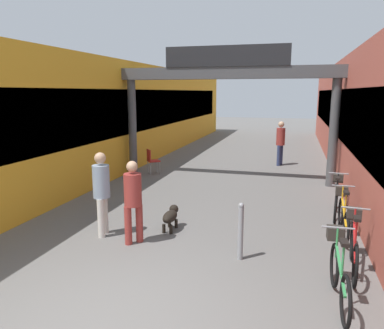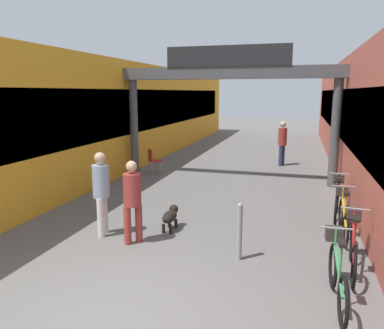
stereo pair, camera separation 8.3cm
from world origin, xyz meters
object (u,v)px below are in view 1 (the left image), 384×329
Objects in this scene: bollard_post_metal at (241,231)px; pedestrian_carrying_crate at (281,140)px; dog_on_leash at (171,216)px; bicycle_green_nearest at (339,271)px; pedestrian_with_dog at (133,197)px; bicycle_red_second at (354,244)px; bicycle_black_farthest at (337,197)px; pedestrian_companion at (101,188)px; cafe_chair_red_nearer at (152,159)px; bicycle_orange_third at (343,214)px.

pedestrian_carrying_crate is at bearing 88.19° from bollard_post_metal.
bicycle_green_nearest is (3.17, -2.00, 0.13)m from dog_on_leash.
dog_on_leash is (0.46, 0.88, -0.63)m from pedestrian_with_dog.
bicycle_red_second is 1.87m from bollard_post_metal.
pedestrian_companion is at bearing -150.92° from bicycle_black_farthest.
dog_on_leash is at bearing -64.35° from cafe_chair_red_nearer.
pedestrian_carrying_crate is at bearing 100.05° from bicycle_red_second.
pedestrian_companion is at bearing 163.21° from bicycle_green_nearest.
bicycle_orange_third is at bearing -77.76° from pedestrian_carrying_crate.
bollard_post_metal is at bearing -56.39° from cafe_chair_red_nearer.
bicycle_red_second reaches higher than cafe_chair_red_nearer.
bicycle_green_nearest is at bearing -51.67° from cafe_chair_red_nearer.
bicycle_green_nearest is at bearing -17.10° from pedestrian_with_dog.
pedestrian_with_dog is 4.92m from bicycle_black_farthest.
dog_on_leash is 3.58m from bicycle_orange_third.
pedestrian_with_dog is at bearing 179.46° from bicycle_red_second.
pedestrian_with_dog is at bearing -15.35° from pedestrian_companion.
bicycle_green_nearest is 9.06m from cafe_chair_red_nearer.
pedestrian_with_dog is 6.33m from cafe_chair_red_nearer.
bicycle_black_farthest is (0.00, 2.90, 0.00)m from bicycle_red_second.
dog_on_leash is at bearing -168.97° from bicycle_orange_third.
pedestrian_carrying_crate is 1.05× the size of bicycle_orange_third.
bollard_post_metal is (-1.87, -1.74, 0.09)m from bicycle_orange_third.
bollard_post_metal reaches higher than cafe_chair_red_nearer.
pedestrian_companion is 1.03× the size of bicycle_black_farthest.
bicycle_green_nearest is (1.24, -9.99, -0.58)m from pedestrian_carrying_crate.
pedestrian_carrying_crate is 8.25m from dog_on_leash.
cafe_chair_red_nearer is at bearing 101.81° from pedestrian_companion.
bicycle_green_nearest is at bearing -94.92° from bicycle_black_farthest.
pedestrian_with_dog reaches higher than bicycle_black_farthest.
pedestrian_with_dog reaches higher than bollard_post_metal.
pedestrian_companion reaches higher than dog_on_leash.
pedestrian_with_dog is at bearing 175.30° from bollard_post_metal.
bicycle_black_farthest is 1.62× the size of bollard_post_metal.
pedestrian_companion reaches higher than bicycle_green_nearest.
bicycle_red_second is 1.00× the size of bicycle_black_farthest.
bicycle_green_nearest is 1.90× the size of cafe_chair_red_nearer.
cafe_chair_red_nearer is at bearing 108.41° from pedestrian_with_dog.
pedestrian_companion is 2.95m from bollard_post_metal.
bicycle_orange_third reaches higher than cafe_chair_red_nearer.
cafe_chair_red_nearer is at bearing 128.33° from bicycle_green_nearest.
cafe_chair_red_nearer reaches higher than dog_on_leash.
pedestrian_companion is 4.79m from bicycle_red_second.
bicycle_green_nearest and bicycle_black_farthest have the same top height.
pedestrian_companion reaches higher than cafe_chair_red_nearer.
bollard_post_metal is (-1.86, -0.14, 0.09)m from bicycle_red_second.
pedestrian_with_dog is 4.30m from bicycle_orange_third.
bicycle_red_second is (0.34, 1.08, 0.00)m from bicycle_green_nearest.
pedestrian_companion is 9.22m from pedestrian_carrying_crate.
bicycle_red_second is at bearing -45.33° from cafe_chair_red_nearer.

